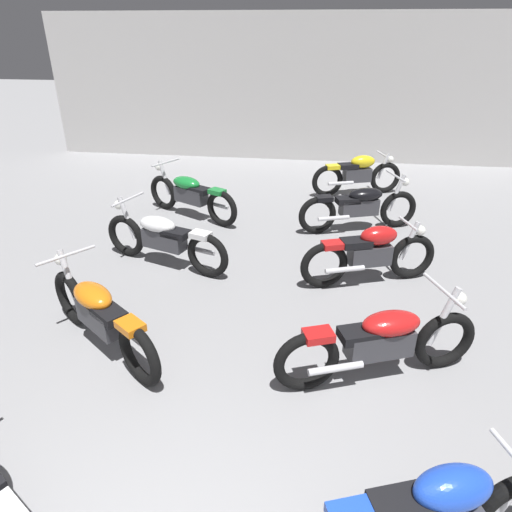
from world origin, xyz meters
name	(u,v)px	position (x,y,z in m)	size (l,w,h in m)	color
back_wall	(294,89)	(0.00, 11.48, 1.80)	(13.03, 0.24, 3.60)	#BCBAB7
motorcycle_left_row_1	(100,314)	(-1.51, 2.95, 0.45)	(1.81, 1.39, 0.97)	black
motorcycle_left_row_2	(164,238)	(-1.46, 4.97, 0.45)	(2.09, 0.93, 0.97)	black
motorcycle_left_row_3	(190,194)	(-1.59, 6.93, 0.45)	(1.96, 1.16, 0.97)	black
motorcycle_right_row_1	(381,341)	(1.46, 2.89, 0.45)	(2.07, 0.98, 0.97)	black
motorcycle_right_row_2	(370,253)	(1.52, 4.86, 0.46)	(1.90, 0.78, 0.88)	black
motorcycle_right_row_3	(360,206)	(1.50, 6.73, 0.45)	(2.09, 0.93, 0.97)	black
motorcycle_right_row_4	(358,174)	(1.57, 8.67, 0.46)	(1.90, 0.76, 0.88)	black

